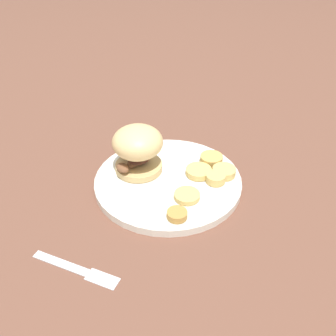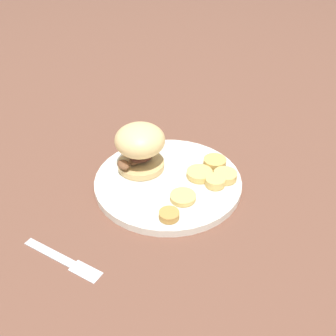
# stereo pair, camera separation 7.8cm
# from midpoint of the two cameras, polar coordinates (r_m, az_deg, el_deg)

# --- Properties ---
(ground_plane) EXTENTS (4.00, 4.00, 0.00)m
(ground_plane) POSITION_cam_midpoint_polar(r_m,az_deg,el_deg) (0.81, -2.77, -2.52)
(ground_plane) COLOR brown
(dinner_plate) EXTENTS (0.30, 0.30, 0.02)m
(dinner_plate) POSITION_cam_midpoint_polar(r_m,az_deg,el_deg) (0.80, -2.79, -1.99)
(dinner_plate) COLOR white
(dinner_plate) RESTS_ON ground_plane
(sandwich) EXTENTS (0.11, 0.10, 0.10)m
(sandwich) POSITION_cam_midpoint_polar(r_m,az_deg,el_deg) (0.79, -7.28, 2.91)
(sandwich) COLOR tan
(sandwich) RESTS_ON dinner_plate
(potato_round_0) EXTENTS (0.05, 0.05, 0.01)m
(potato_round_0) POSITION_cam_midpoint_polar(r_m,az_deg,el_deg) (0.80, 1.71, -0.60)
(potato_round_0) COLOR #DBB766
(potato_round_0) RESTS_ON dinner_plate
(potato_round_1) EXTENTS (0.05, 0.05, 0.01)m
(potato_round_1) POSITION_cam_midpoint_polar(r_m,az_deg,el_deg) (0.74, -0.22, -4.14)
(potato_round_1) COLOR #DBB766
(potato_round_1) RESTS_ON dinner_plate
(potato_round_2) EXTENTS (0.04, 0.04, 0.02)m
(potato_round_2) POSITION_cam_midpoint_polar(r_m,az_deg,el_deg) (0.78, 4.12, -1.58)
(potato_round_2) COLOR #DBB766
(potato_round_2) RESTS_ON dinner_plate
(potato_round_3) EXTENTS (0.04, 0.04, 0.01)m
(potato_round_3) POSITION_cam_midpoint_polar(r_m,az_deg,el_deg) (0.70, -1.86, -6.88)
(potato_round_3) COLOR #BC8942
(potato_round_3) RESTS_ON dinner_plate
(potato_round_4) EXTENTS (0.05, 0.05, 0.01)m
(potato_round_4) POSITION_cam_midpoint_polar(r_m,az_deg,el_deg) (0.80, 5.40, -0.61)
(potato_round_4) COLOR #DBB766
(potato_round_4) RESTS_ON dinner_plate
(potato_round_5) EXTENTS (0.05, 0.05, 0.02)m
(potato_round_5) POSITION_cam_midpoint_polar(r_m,az_deg,el_deg) (0.84, 3.67, 1.19)
(potato_round_5) COLOR tan
(potato_round_5) RESTS_ON dinner_plate
(fork) EXTENTS (0.05, 0.16, 0.00)m
(fork) POSITION_cam_midpoint_polar(r_m,az_deg,el_deg) (0.67, -16.53, -14.01)
(fork) COLOR silver
(fork) RESTS_ON ground_plane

